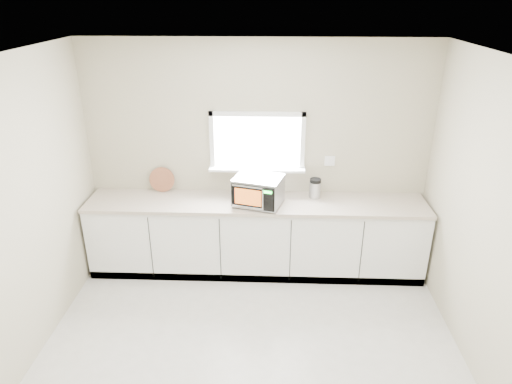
{
  "coord_description": "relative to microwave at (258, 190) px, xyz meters",
  "views": [
    {
      "loc": [
        0.19,
        -3.06,
        3.15
      ],
      "look_at": [
        0.0,
        1.55,
        1.1
      ],
      "focal_mm": 32.0,
      "sensor_mm": 36.0,
      "label": 1
    }
  ],
  "objects": [
    {
      "name": "countertop",
      "position": [
        -0.03,
        0.08,
        -0.19
      ],
      "size": [
        3.92,
        0.64,
        0.04
      ],
      "primitive_type": "cube",
      "color": "#B5A896",
      "rests_on": "cabinets"
    },
    {
      "name": "back_wall",
      "position": [
        -0.02,
        0.39,
        0.27
      ],
      "size": [
        4.0,
        0.17,
        2.7
      ],
      "color": "#AFA78B",
      "rests_on": "ground"
    },
    {
      "name": "cabinets",
      "position": [
        -0.03,
        0.09,
        -0.65
      ],
      "size": [
        3.92,
        0.6,
        0.88
      ],
      "primitive_type": "cube",
      "color": "white",
      "rests_on": "ground"
    },
    {
      "name": "ground",
      "position": [
        -0.03,
        -1.61,
        -1.09
      ],
      "size": [
        4.0,
        4.0,
        0.0
      ],
      "primitive_type": "plane",
      "color": "beige",
      "rests_on": "ground"
    },
    {
      "name": "coffee_grinder",
      "position": [
        0.66,
        0.23,
        -0.06
      ],
      "size": [
        0.14,
        0.14,
        0.24
      ],
      "rotation": [
        0.0,
        0.0,
        0.03
      ],
      "color": "#AEB1B6",
      "rests_on": "countertop"
    },
    {
      "name": "cutting_board",
      "position": [
        -1.17,
        0.33,
        -0.02
      ],
      "size": [
        0.3,
        0.07,
        0.3
      ],
      "primitive_type": "cylinder",
      "rotation": [
        1.4,
        0.0,
        0.0
      ],
      "color": "#A96441",
      "rests_on": "countertop"
    },
    {
      "name": "knife_block",
      "position": [
        -0.15,
        0.12,
        -0.04
      ],
      "size": [
        0.12,
        0.22,
        0.31
      ],
      "rotation": [
        0.0,
        0.0,
        0.08
      ],
      "color": "#48261A",
      "rests_on": "countertop"
    },
    {
      "name": "microwave",
      "position": [
        0.0,
        0.0,
        0.0
      ],
      "size": [
        0.6,
        0.53,
        0.33
      ],
      "rotation": [
        0.0,
        0.0,
        -0.28
      ],
      "color": "black",
      "rests_on": "countertop"
    }
  ]
}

